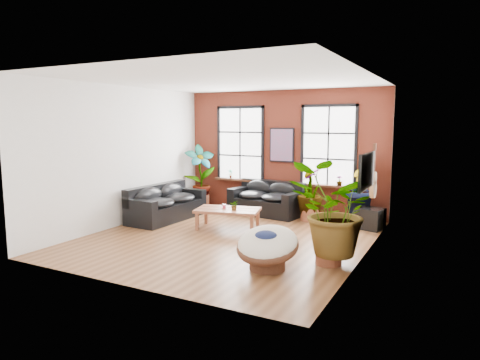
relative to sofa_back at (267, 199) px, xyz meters
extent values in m
cube|color=brown|center=(0.26, -2.74, -0.43)|extent=(6.00, 6.50, 0.02)
cube|color=white|center=(0.26, -2.74, 3.09)|extent=(6.00, 6.50, 0.02)
cube|color=#531D13|center=(0.26, 0.52, 1.33)|extent=(6.00, 0.02, 3.50)
cube|color=silver|center=(0.26, -6.00, 1.33)|extent=(6.00, 0.02, 3.50)
cube|color=silver|center=(-2.75, -2.74, 1.33)|extent=(0.02, 6.50, 3.50)
cube|color=silver|center=(3.27, -2.74, 1.33)|extent=(0.02, 6.50, 3.50)
cube|color=white|center=(-1.09, 0.46, 1.53)|extent=(1.40, 0.02, 2.10)
cube|color=#381B0F|center=(-1.09, 0.39, 0.45)|extent=(1.60, 0.22, 0.06)
cube|color=white|center=(1.61, 0.46, 1.53)|extent=(1.40, 0.02, 2.10)
cube|color=#381B0F|center=(1.61, 0.39, 0.45)|extent=(1.60, 0.22, 0.06)
cube|color=black|center=(-0.01, -0.06, -0.19)|extent=(2.14, 1.25, 0.46)
cube|color=black|center=(0.04, 0.31, 0.27)|extent=(2.04, 0.51, 0.47)
cube|color=black|center=(-0.89, 0.06, 0.16)|extent=(0.37, 1.01, 0.24)
cube|color=black|center=(0.88, -0.18, 0.16)|extent=(0.37, 1.01, 0.24)
ellipsoid|color=black|center=(-0.40, -0.06, 0.10)|extent=(0.95, 0.93, 0.26)
ellipsoid|color=black|center=(-0.36, 0.22, 0.27)|extent=(0.88, 0.37, 0.45)
ellipsoid|color=black|center=(0.37, -0.17, 0.10)|extent=(0.95, 0.93, 0.26)
ellipsoid|color=black|center=(0.41, 0.12, 0.27)|extent=(0.88, 0.37, 0.45)
cube|color=black|center=(-2.11, -1.85, -0.19)|extent=(1.06, 2.36, 0.46)
cube|color=black|center=(-2.47, -1.84, 0.27)|extent=(0.32, 2.34, 0.47)
cube|color=black|center=(-2.14, -2.90, 0.15)|extent=(0.98, 0.27, 0.24)
cube|color=black|center=(-2.07, -0.81, 0.15)|extent=(0.98, 0.27, 0.24)
ellipsoid|color=black|center=(-2.07, -2.32, 0.10)|extent=(0.85, 1.05, 0.26)
ellipsoid|color=black|center=(-2.35, -2.31, 0.27)|extent=(0.30, 1.03, 0.45)
ellipsoid|color=black|center=(-2.04, -1.39, 0.10)|extent=(0.85, 1.05, 0.26)
ellipsoid|color=black|center=(-2.32, -1.38, 0.27)|extent=(0.30, 1.03, 0.45)
cube|color=brown|center=(-0.17, -1.97, 0.04)|extent=(1.69, 1.21, 0.07)
cube|color=#381B0F|center=(-0.13, -2.12, 0.07)|extent=(1.48, 0.37, 0.00)
cube|color=#381B0F|center=(-0.20, -1.83, 0.07)|extent=(1.48, 0.37, 0.00)
cube|color=brown|center=(-0.74, -2.48, -0.21)|extent=(0.09, 0.09, 0.43)
cube|color=brown|center=(0.57, -2.15, -0.21)|extent=(0.09, 0.09, 0.43)
cube|color=brown|center=(-0.91, -1.80, -0.21)|extent=(0.09, 0.09, 0.43)
cube|color=brown|center=(0.40, -1.47, -0.21)|extent=(0.09, 0.09, 0.43)
cylinder|color=#CC3352|center=(-0.29, -1.95, 0.12)|extent=(0.11, 0.11, 0.10)
cylinder|color=#542F1E|center=(1.89, -4.23, -0.29)|extent=(0.67, 0.67, 0.26)
torus|color=#542F1E|center=(1.89, -4.23, 0.00)|extent=(1.16, 1.16, 0.50)
ellipsoid|color=white|center=(1.89, -4.23, 0.07)|extent=(1.12, 1.18, 0.68)
ellipsoid|color=#161E45|center=(1.89, -4.28, 0.20)|extent=(0.44, 0.36, 0.19)
cube|color=black|center=(0.26, 0.45, 1.53)|extent=(0.74, 0.04, 0.98)
cube|color=#0C7F8C|center=(0.26, 0.42, 1.53)|extent=(0.66, 0.02, 0.90)
cube|color=black|center=(3.21, -2.44, 1.23)|extent=(0.06, 1.25, 0.72)
cube|color=black|center=(3.17, -2.44, 1.23)|extent=(0.01, 1.15, 0.62)
cylinder|color=#B27F4C|center=(3.16, -1.39, 0.71)|extent=(0.09, 0.38, 0.38)
cylinder|color=#B27F4C|center=(3.16, -1.39, 0.96)|extent=(0.09, 0.30, 0.30)
cylinder|color=black|center=(3.15, -1.39, 0.71)|extent=(0.09, 0.11, 0.11)
cube|color=#381B0F|center=(3.16, -1.39, 1.33)|extent=(0.04, 0.05, 0.55)
cube|color=#381B0F|center=(3.16, -1.39, 1.65)|extent=(0.06, 0.06, 0.14)
cube|color=black|center=(2.93, -0.41, -0.16)|extent=(0.73, 0.66, 0.52)
cylinder|color=brown|center=(-2.25, 0.05, -0.23)|extent=(0.61, 0.61, 0.38)
cylinder|color=brown|center=(2.54, 0.12, -0.25)|extent=(0.54, 0.54, 0.34)
cylinder|color=brown|center=(2.78, -3.45, -0.24)|extent=(0.56, 0.56, 0.35)
cylinder|color=brown|center=(1.35, -0.23, -0.24)|extent=(0.58, 0.58, 0.36)
imported|color=#1C3F10|center=(-2.24, 0.01, 0.62)|extent=(1.09, 1.13, 1.78)
imported|color=#1C3F10|center=(2.56, 0.09, 0.54)|extent=(0.84, 0.98, 1.62)
imported|color=#1C3F10|center=(2.82, -3.46, 0.59)|extent=(2.00, 1.93, 1.70)
imported|color=#1C3F10|center=(1.33, -0.21, 0.35)|extent=(0.79, 0.79, 1.26)
imported|color=#1C3F10|center=(0.06, -2.05, 0.19)|extent=(0.27, 0.25, 0.25)
imported|color=#1C3F10|center=(-1.39, 0.39, 0.61)|extent=(0.17, 0.17, 0.27)
imported|color=#1C3F10|center=(1.96, 0.39, 0.61)|extent=(0.19, 0.19, 0.27)
camera|label=1|loc=(4.85, -10.94, 2.17)|focal=32.00mm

